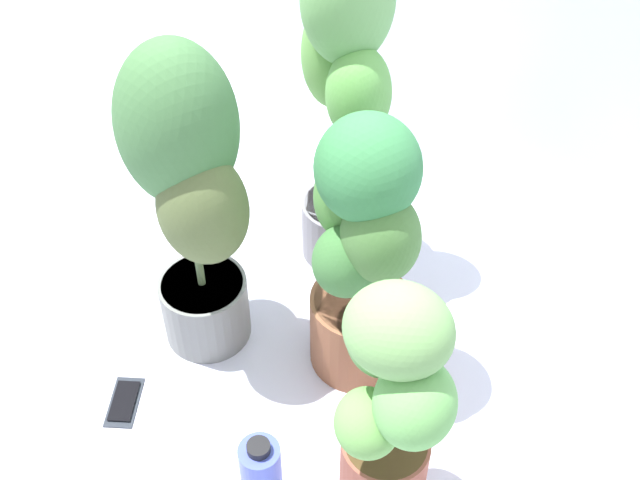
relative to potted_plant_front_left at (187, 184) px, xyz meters
name	(u,v)px	position (x,y,z in m)	size (l,w,h in m)	color
ground_plane	(326,383)	(0.33, 0.12, -0.51)	(8.00, 8.00, 0.00)	silver
potted_plant_front_left	(187,184)	(0.00, 0.00, 0.00)	(0.44, 0.34, 0.86)	slate
potted_plant_center	(362,247)	(0.32, 0.23, -0.11)	(0.32, 0.29, 0.74)	brown
potted_plant_back_left	(345,97)	(0.01, 0.47, 0.02)	(0.36, 0.29, 0.95)	slate
potted_plant_front_right	(390,406)	(0.64, 0.00, -0.15)	(0.31, 0.29, 0.66)	brown
cell_phone	(124,402)	(0.04, -0.29, -0.51)	(0.15, 0.15, 0.01)	#282E37
nutrient_bottle	(261,475)	(0.47, -0.19, -0.41)	(0.09, 0.09, 0.22)	#4556C6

